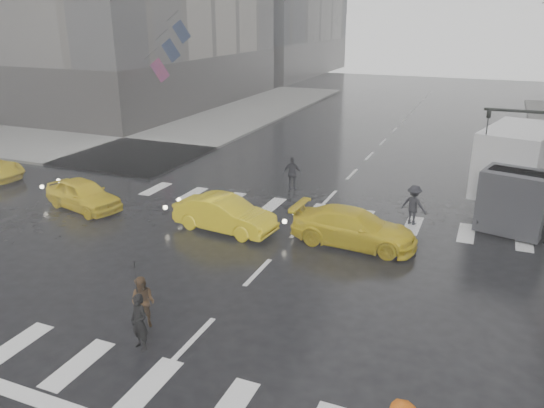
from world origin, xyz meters
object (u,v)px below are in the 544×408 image
at_px(taxi_mid, 225,214).
at_px(box_truck, 516,170).
at_px(pedestrian_brown, 143,302).
at_px(taxi_front, 83,194).

xyz_separation_m(taxi_mid, box_truck, (10.09, 6.34, 1.16)).
bearing_deg(box_truck, pedestrian_brown, -110.58).
bearing_deg(taxi_front, box_truck, -54.17).
relative_size(taxi_mid, box_truck, 0.62).
xyz_separation_m(pedestrian_brown, taxi_mid, (-1.08, 6.73, -0.05)).
height_order(taxi_front, box_truck, box_truck).
xyz_separation_m(taxi_front, box_truck, (16.72, 6.54, 1.18)).
height_order(taxi_mid, box_truck, box_truck).
bearing_deg(box_truck, taxi_front, -144.64).
xyz_separation_m(pedestrian_brown, box_truck, (9.02, 13.08, 1.11)).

